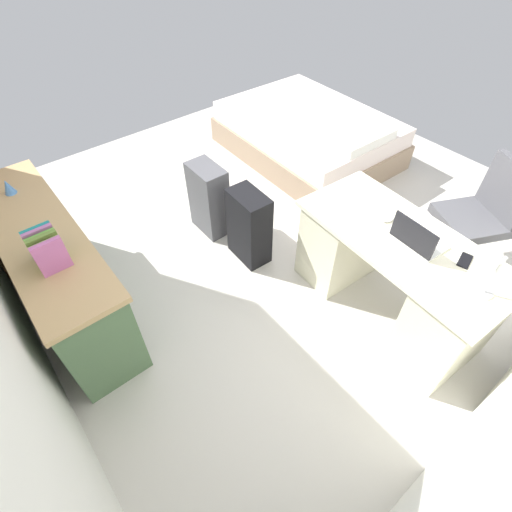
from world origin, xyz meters
TOP-DOWN VIEW (x-y plane):
  - ground_plane at (0.00, 0.00)m, footprint 5.25×5.25m
  - desk at (-1.08, -0.10)m, footprint 1.48×0.75m
  - office_chair at (-1.17, -1.04)m, footprint 0.62×0.62m
  - credenza at (0.48, 1.75)m, footprint 1.80×0.48m
  - bed at (0.90, -1.23)m, footprint 1.94×1.45m
  - suitcase_black at (0.02, 0.33)m, footprint 0.37×0.24m
  - suitcase_spare_grey at (0.53, 0.39)m, footprint 0.36×0.22m
  - laptop at (-1.15, -0.10)m, footprint 0.32×0.24m
  - computer_mouse at (-0.89, -0.16)m, footprint 0.07×0.10m
  - cell_phone_near_laptop at (-1.43, -0.21)m, footprint 0.10×0.15m
  - desk_lamp at (-1.59, -0.06)m, footprint 0.16×0.11m
  - book_row at (0.13, 1.75)m, footprint 0.23×0.17m
  - figurine_small at (1.00, 1.75)m, footprint 0.08×0.08m

SIDE VIEW (x-z plane):
  - ground_plane at x=0.00m, z-range 0.00..0.00m
  - bed at x=0.90m, z-range -0.05..0.53m
  - suitcase_black at x=0.02m, z-range 0.00..0.65m
  - suitcase_spare_grey at x=0.53m, z-range 0.00..0.66m
  - desk at x=-1.08m, z-range 0.02..0.76m
  - credenza at x=0.48m, z-range 0.00..0.77m
  - office_chair at x=-1.17m, z-range -0.05..0.89m
  - cell_phone_near_laptop at x=-1.43m, z-range 0.74..0.75m
  - computer_mouse at x=-0.89m, z-range 0.74..0.77m
  - laptop at x=-1.15m, z-range 0.69..0.89m
  - figurine_small at x=1.00m, z-range 0.77..0.88m
  - book_row at x=0.13m, z-range 0.76..0.99m
  - desk_lamp at x=-1.59m, z-range 0.82..1.17m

